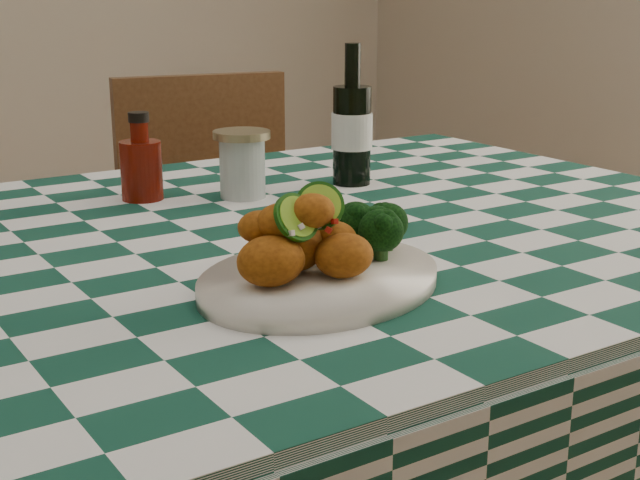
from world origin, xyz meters
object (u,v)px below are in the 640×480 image
ketchup_bottle (141,156)px  mason_jar (242,164)px  fried_chicken_pile (308,235)px  plate (320,280)px  wooden_chair_right (229,281)px  beer_bottle (352,115)px

ketchup_bottle → mason_jar: 0.16m
mason_jar → fried_chicken_pile: bearing=-109.4°
mason_jar → plate: bearing=-107.5°
plate → wooden_chair_right: (0.37, 0.96, -0.34)m
mason_jar → wooden_chair_right: 0.69m
beer_bottle → plate: bearing=-128.7°
fried_chicken_pile → beer_bottle: beer_bottle is taller
wooden_chair_right → beer_bottle: bearing=-84.3°
fried_chicken_pile → ketchup_bottle: 0.51m
wooden_chair_right → ketchup_bottle: bearing=-120.4°
plate → mason_jar: mason_jar is taller
mason_jar → beer_bottle: size_ratio=0.45×
ketchup_bottle → beer_bottle: (0.34, -0.09, 0.05)m
fried_chicken_pile → wooden_chair_right: size_ratio=0.16×
plate → fried_chicken_pile: 0.06m
fried_chicken_pile → beer_bottle: (0.35, 0.42, 0.05)m
fried_chicken_pile → ketchup_bottle: bearing=88.4°
ketchup_bottle → beer_bottle: 0.35m
plate → beer_bottle: beer_bottle is taller
fried_chicken_pile → wooden_chair_right: 1.11m
plate → wooden_chair_right: size_ratio=0.34×
ketchup_bottle → beer_bottle: beer_bottle is taller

